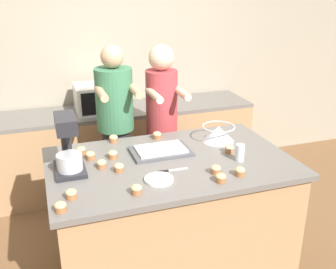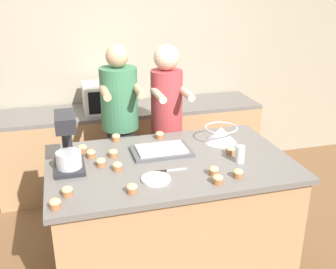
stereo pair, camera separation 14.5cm
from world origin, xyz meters
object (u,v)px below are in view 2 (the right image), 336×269
at_px(person_right, 167,127).
at_px(cupcake_9, 132,188).
at_px(knife, 169,170).
at_px(cupcake_11, 238,173).
at_px(microwave_oven, 108,97).
at_px(drinking_glass, 240,154).
at_px(mixing_bowl, 221,134).
at_px(cupcake_8, 101,162).
at_px(cupcake_2, 67,191).
at_px(cupcake_1, 113,153).
at_px(cupcake_3, 82,149).
at_px(cupcake_10, 231,150).
at_px(stand_mixer, 67,145).
at_px(cupcake_6, 55,204).
at_px(baking_tray, 161,151).
at_px(cupcake_12, 160,135).
at_px(cupcake_5, 116,137).
at_px(cupcake_13, 214,171).
at_px(person_left, 121,133).
at_px(cupcake_7, 91,154).
at_px(cupcake_4, 218,179).
at_px(cupcake_0, 117,166).
at_px(small_plate, 156,179).

height_order(person_right, cupcake_9, person_right).
bearing_deg(knife, cupcake_11, -27.47).
height_order(microwave_oven, cupcake_11, microwave_oven).
bearing_deg(drinking_glass, mixing_bowl, 87.70).
bearing_deg(cupcake_9, cupcake_8, 108.18).
height_order(knife, cupcake_2, cupcake_2).
bearing_deg(cupcake_11, cupcake_9, -179.00).
distance_m(mixing_bowl, cupcake_1, 0.87).
xyz_separation_m(cupcake_3, cupcake_10, (1.05, -0.33, 0.00)).
height_order(stand_mixer, microwave_oven, stand_mixer).
xyz_separation_m(stand_mixer, cupcake_11, (1.05, -0.43, -0.14)).
bearing_deg(cupcake_6, drinking_glass, 12.22).
distance_m(baking_tray, cupcake_9, 0.62).
relative_size(cupcake_6, cupcake_8, 1.00).
bearing_deg(stand_mixer, cupcake_12, 26.98).
height_order(drinking_glass, cupcake_9, drinking_glass).
bearing_deg(cupcake_11, cupcake_1, 143.95).
relative_size(mixing_bowl, cupcake_11, 3.86).
height_order(drinking_glass, cupcake_1, drinking_glass).
bearing_deg(person_right, mixing_bowl, -65.12).
height_order(stand_mixer, cupcake_9, stand_mixer).
bearing_deg(cupcake_2, cupcake_5, 62.25).
bearing_deg(cupcake_13, person_left, 111.59).
bearing_deg(cupcake_7, microwave_oven, 77.04).
bearing_deg(cupcake_7, cupcake_9, -71.89).
relative_size(baking_tray, cupcake_11, 6.42).
bearing_deg(cupcake_11, baking_tray, 126.54).
xyz_separation_m(cupcake_6, cupcake_13, (1.02, 0.14, 0.00)).
distance_m(cupcake_3, cupcake_9, 0.74).
xyz_separation_m(person_left, cupcake_7, (-0.32, -0.62, 0.11)).
relative_size(cupcake_2, cupcake_13, 1.00).
xyz_separation_m(person_left, cupcake_1, (-0.16, -0.66, 0.11)).
bearing_deg(cupcake_4, cupcake_12, 101.07).
xyz_separation_m(baking_tray, cupcake_7, (-0.51, 0.06, 0.01)).
bearing_deg(cupcake_8, cupcake_4, -33.25).
bearing_deg(baking_tray, cupcake_4, -68.17).
bearing_deg(cupcake_4, microwave_oven, 102.66).
relative_size(stand_mixer, cupcake_1, 5.83).
height_order(cupcake_0, cupcake_7, same).
bearing_deg(knife, cupcake_6, -159.52).
distance_m(small_plate, cupcake_11, 0.54).
relative_size(microwave_oven, knife, 2.32).
bearing_deg(drinking_glass, cupcake_1, 158.76).
distance_m(knife, cupcake_6, 0.80).
bearing_deg(cupcake_12, person_left, 122.82).
relative_size(cupcake_4, cupcake_7, 1.00).
distance_m(person_left, small_plate, 1.10).
xyz_separation_m(cupcake_2, cupcake_11, (1.08, -0.06, 0.00)).
height_order(cupcake_8, cupcake_11, same).
bearing_deg(cupcake_13, mixing_bowl, 62.90).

